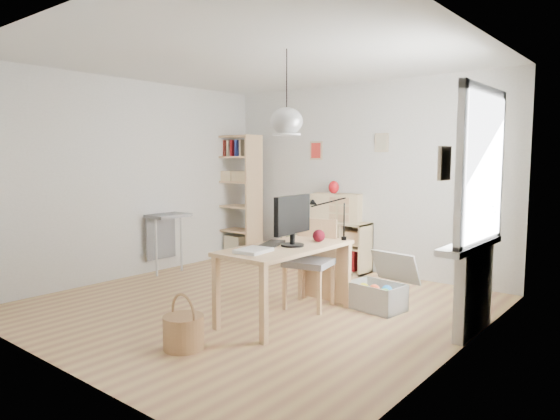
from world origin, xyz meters
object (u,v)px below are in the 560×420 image
Objects in this scene: cube_shelf at (325,248)px; storage_chest at (380,291)px; desk at (286,255)px; monitor at (293,218)px; drawer_chest at (337,208)px; chair at (312,257)px; tall_bookshelf at (237,192)px.

cube_shelf is 2.10m from storage_chest.
cube_shelf is at bearing 114.61° from desk.
monitor reaches higher than drawer_chest.
chair is 1.37× the size of drawer_chest.
monitor is at bearing -83.64° from drawer_chest.
desk is at bearing -116.02° from storage_chest.
tall_bookshelf is 3.47m from storage_chest.
monitor is (-0.54, -0.87, 0.84)m from storage_chest.
monitor reaches higher than desk.
drawer_chest is (1.78, 0.24, -0.17)m from tall_bookshelf.
cube_shelf is at bearing 10.19° from tall_bookshelf.
tall_bookshelf reaches higher than drawer_chest.
drawer_chest is (0.22, -0.04, 0.62)m from cube_shelf.
tall_bookshelf is at bearing 142.99° from desk.
monitor is (0.10, -0.48, 0.49)m from chair.
tall_bookshelf is at bearing 169.40° from storage_chest.
drawer_chest is at bearing 106.45° from monitor.
drawer_chest reaches higher than cube_shelf.
chair is at bearing 95.16° from desk.
tall_bookshelf reaches higher than storage_chest.
storage_chest is 1.19× the size of monitor.
monitor is 0.84× the size of drawer_chest.
drawer_chest is (-0.80, 2.19, 0.26)m from desk.
cube_shelf is at bearing 148.25° from storage_chest.
drawer_chest is at bearing 7.66° from tall_bookshelf.
drawer_chest is at bearing 145.01° from storage_chest.
chair is (-0.05, 0.51, -0.11)m from desk.
storage_chest is (0.60, 0.90, -0.46)m from desk.
tall_bookshelf is (-2.59, 1.95, 0.43)m from desk.
tall_bookshelf is 3.27m from monitor.
monitor reaches higher than storage_chest.
tall_bookshelf is at bearing 137.89° from chair.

